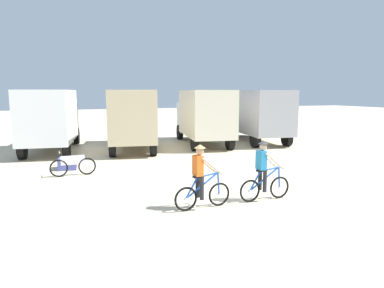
% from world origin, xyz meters
% --- Properties ---
extents(ground_plane, '(120.00, 120.00, 0.00)m').
position_xyz_m(ground_plane, '(0.00, 0.00, 0.00)').
color(ground_plane, beige).
extents(box_truck_avon_van, '(3.28, 7.01, 3.35)m').
position_xyz_m(box_truck_avon_van, '(-5.69, 10.61, 1.87)').
color(box_truck_avon_van, white).
rests_on(box_truck_avon_van, ground).
extents(box_truck_tan_camper, '(3.52, 7.06, 3.35)m').
position_xyz_m(box_truck_tan_camper, '(-1.43, 9.65, 1.87)').
color(box_truck_tan_camper, '#CCB78E').
rests_on(box_truck_tan_camper, ground).
extents(box_truck_cream_rv, '(3.39, 7.04, 3.35)m').
position_xyz_m(box_truck_cream_rv, '(3.06, 9.91, 1.87)').
color(box_truck_cream_rv, beige).
rests_on(box_truck_cream_rv, ground).
extents(box_truck_grey_hauler, '(3.26, 7.01, 3.35)m').
position_xyz_m(box_truck_grey_hauler, '(6.79, 9.83, 1.87)').
color(box_truck_grey_hauler, '#9E9EA3').
rests_on(box_truck_grey_hauler, ground).
extents(cyclist_orange_shirt, '(1.73, 0.52, 1.82)m').
position_xyz_m(cyclist_orange_shirt, '(-1.72, -1.35, 0.85)').
color(cyclist_orange_shirt, black).
rests_on(cyclist_orange_shirt, ground).
extents(cyclist_cowboy_hat, '(1.73, 0.52, 1.82)m').
position_xyz_m(cyclist_cowboy_hat, '(0.32, -1.31, 0.85)').
color(cyclist_cowboy_hat, black).
rests_on(cyclist_cowboy_hat, ground).
extents(bicycle_spare, '(1.73, 0.50, 0.97)m').
position_xyz_m(bicycle_spare, '(-4.88, 4.06, 0.40)').
color(bicycle_spare, black).
rests_on(bicycle_spare, ground).
extents(supply_crate, '(0.81, 0.96, 0.45)m').
position_xyz_m(supply_crate, '(-5.05, 5.50, 0.23)').
color(supply_crate, '#4C5199').
rests_on(supply_crate, ground).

